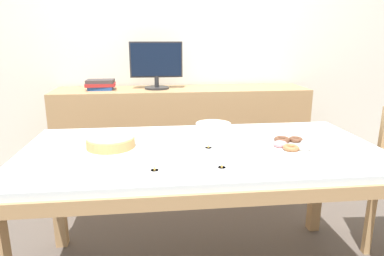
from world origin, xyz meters
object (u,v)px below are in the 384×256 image
book_stack (101,85)px  plate_stack (213,127)px  tealight_near_cakes (208,149)px  tealight_near_front (222,169)px  tealight_centre (155,171)px  pastry_platter (292,145)px  cake_chocolate_round (111,144)px  computer_monitor (156,66)px

book_stack → plate_stack: bearing=-48.4°
plate_stack → tealight_near_cakes: size_ratio=5.25×
book_stack → tealight_near_front: bearing=-65.0°
book_stack → tealight_centre: (0.42, -1.49, -0.17)m
pastry_platter → tealight_near_front: bearing=-147.8°
cake_chocolate_round → plate_stack: (0.57, 0.28, -0.00)m
computer_monitor → plate_stack: bearing=-69.8°
plate_stack → tealight_near_cakes: 0.37m
computer_monitor → book_stack: bearing=179.8°
plate_stack → tealight_near_cakes: bearing=-103.7°
tealight_near_cakes → cake_chocolate_round: bearing=171.2°
cake_chocolate_round → plate_stack: bearing=26.3°
cake_chocolate_round → pastry_platter: bearing=-5.2°
tealight_near_front → tealight_centre: size_ratio=1.00×
pastry_platter → tealight_centre: size_ratio=7.65×
plate_stack → tealight_near_front: bearing=-96.7°
cake_chocolate_round → tealight_near_cakes: bearing=-8.8°
plate_stack → tealight_near_cakes: (-0.09, -0.36, -0.01)m
tealight_near_cakes → tealight_centre: 0.38m
pastry_platter → plate_stack: size_ratio=1.46×
cake_chocolate_round → tealight_centre: size_ratio=7.79×
computer_monitor → pastry_platter: computer_monitor is taller
computer_monitor → tealight_centre: (-0.03, -1.49, -0.32)m
computer_monitor → cake_chocolate_round: 1.21m
tealight_near_cakes → pastry_platter: bearing=-1.0°
cake_chocolate_round → tealight_near_front: bearing=-34.8°
book_stack → tealight_near_cakes: book_stack is taller
computer_monitor → cake_chocolate_round: computer_monitor is taller
tealight_centre → plate_stack: bearing=60.4°
book_stack → tealight_centre: book_stack is taller
plate_stack → tealight_near_front: size_ratio=5.25×
computer_monitor → tealight_near_front: bearing=-80.6°
tealight_near_cakes → tealight_near_front: size_ratio=1.00×
pastry_platter → tealight_centre: pastry_platter is taller
book_stack → cake_chocolate_round: 1.18m
computer_monitor → book_stack: 0.48m
book_stack → pastry_platter: bearing=-47.9°
book_stack → plate_stack: size_ratio=1.15×
pastry_platter → cake_chocolate_round: bearing=174.8°
cake_chocolate_round → pastry_platter: (0.91, -0.08, -0.02)m
pastry_platter → tealight_near_cakes: size_ratio=7.65×
cake_chocolate_round → tealight_centre: cake_chocolate_round is taller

